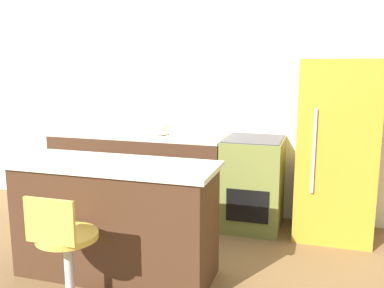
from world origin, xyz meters
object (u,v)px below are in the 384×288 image
refrigerator (336,150)px  kettle (107,123)px  stool_chair (66,256)px  oven_range (253,183)px  mixing_bowl (157,129)px

refrigerator → kettle: (-2.38, -0.01, 0.16)m
kettle → stool_chair: bearing=-70.2°
oven_range → mixing_bowl: (-1.03, -0.01, 0.51)m
stool_chair → kettle: (-0.68, 1.88, 0.60)m
oven_range → stool_chair: size_ratio=1.09×
oven_range → kettle: 1.70m
kettle → mixing_bowl: 0.58m
refrigerator → mixing_bowl: 1.80m
refrigerator → stool_chair: (-1.70, -1.89, -0.44)m
mixing_bowl → kettle: bearing=180.0°
oven_range → kettle: (-1.61, -0.01, 0.55)m
oven_range → kettle: bearing=-179.6°
stool_chair → kettle: size_ratio=3.68×
mixing_bowl → stool_chair: bearing=-87.1°
oven_range → mixing_bowl: bearing=-179.4°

